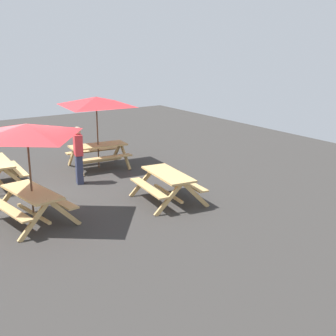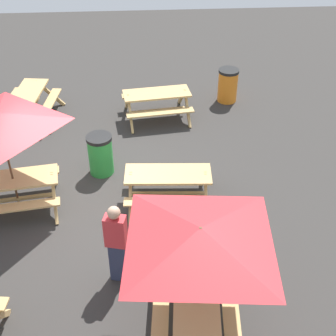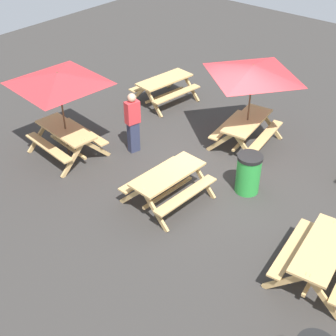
# 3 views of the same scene
# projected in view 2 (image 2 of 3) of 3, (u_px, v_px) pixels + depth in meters

# --- Properties ---
(ground_plane) EXTENTS (25.64, 25.64, 0.00)m
(ground_plane) POSITION_uv_depth(u_px,v_px,m) (86.00, 201.00, 10.18)
(ground_plane) COLOR #33302D
(ground_plane) RESTS_ON ground
(picnic_table_0) EXTENTS (1.63, 1.88, 0.81)m
(picnic_table_0) POSITION_uv_depth(u_px,v_px,m) (168.00, 181.00, 9.83)
(picnic_table_0) COLOR tan
(picnic_table_0) RESTS_ON ground
(picnic_table_2) EXTENTS (1.95, 1.72, 0.81)m
(picnic_table_2) POSITION_uv_depth(u_px,v_px,m) (28.00, 100.00, 12.71)
(picnic_table_2) COLOR tan
(picnic_table_2) RESTS_ON ground
(picnic_table_3) EXTENTS (2.82, 2.82, 2.34)m
(picnic_table_3) POSITION_uv_depth(u_px,v_px,m) (200.00, 244.00, 6.38)
(picnic_table_3) COLOR tan
(picnic_table_3) RESTS_ON ground
(picnic_table_4) EXTENTS (1.72, 1.95, 0.81)m
(picnic_table_4) POSITION_uv_depth(u_px,v_px,m) (157.00, 99.00, 12.73)
(picnic_table_4) COLOR tan
(picnic_table_4) RESTS_ON ground
(picnic_table_5) EXTENTS (2.26, 2.26, 2.34)m
(picnic_table_5) POSITION_uv_depth(u_px,v_px,m) (0.00, 127.00, 8.84)
(picnic_table_5) COLOR tan
(picnic_table_5) RESTS_ON ground
(trash_bin_green) EXTENTS (0.59, 0.59, 0.98)m
(trash_bin_green) POSITION_uv_depth(u_px,v_px,m) (101.00, 154.00, 10.73)
(trash_bin_green) COLOR green
(trash_bin_green) RESTS_ON ground
(trash_bin_orange) EXTENTS (0.59, 0.59, 0.98)m
(trash_bin_orange) POSITION_uv_depth(u_px,v_px,m) (228.00, 85.00, 13.57)
(trash_bin_orange) COLOR orange
(trash_bin_orange) RESTS_ON ground
(person_standing) EXTENTS (0.30, 0.40, 1.67)m
(person_standing) POSITION_uv_depth(u_px,v_px,m) (117.00, 242.00, 7.94)
(person_standing) COLOR #2D334C
(person_standing) RESTS_ON ground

